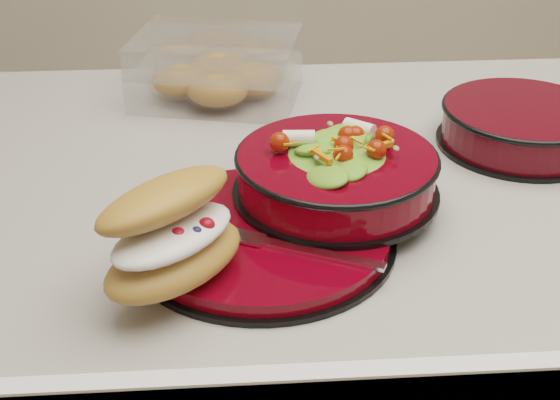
{
  "coord_description": "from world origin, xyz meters",
  "views": [
    {
      "loc": [
        -0.05,
        -0.85,
        1.35
      ],
      "look_at": [
        0.0,
        -0.14,
        0.94
      ],
      "focal_mm": 50.0,
      "sensor_mm": 36.0,
      "label": 1
    }
  ],
  "objects": [
    {
      "name": "pastry_box",
      "position": [
        -0.06,
        0.24,
        0.94
      ],
      "size": [
        0.26,
        0.22,
        0.09
      ],
      "rotation": [
        0.0,
        0.0,
        -0.22
      ],
      "color": "white",
      "rests_on": "island_counter"
    },
    {
      "name": "fork",
      "position": [
        0.01,
        -0.21,
        0.92
      ],
      "size": [
        0.16,
        0.09,
        0.0
      ],
      "rotation": [
        0.0,
        0.0,
        1.13
      ],
      "color": "silver",
      "rests_on": "dinner_plate"
    },
    {
      "name": "extra_bowl",
      "position": [
        0.33,
        0.05,
        0.93
      ],
      "size": [
        0.22,
        0.22,
        0.05
      ],
      "rotation": [
        0.0,
        0.0,
        0.15
      ],
      "color": "black",
      "rests_on": "island_counter"
    },
    {
      "name": "dinner_plate",
      "position": [
        -0.02,
        -0.16,
        0.91
      ],
      "size": [
        0.28,
        0.28,
        0.02
      ],
      "rotation": [
        0.0,
        0.0,
        -0.19
      ],
      "color": "black",
      "rests_on": "island_counter"
    },
    {
      "name": "croissant",
      "position": [
        -0.1,
        -0.24,
        0.97
      ],
      "size": [
        0.17,
        0.18,
        0.09
      ],
      "rotation": [
        0.0,
        0.0,
        0.79
      ],
      "color": "#B67337",
      "rests_on": "dinner_plate"
    },
    {
      "name": "salad_bowl",
      "position": [
        0.07,
        -0.1,
        0.96
      ],
      "size": [
        0.23,
        0.23,
        0.1
      ],
      "rotation": [
        0.0,
        0.0,
        0.36
      ],
      "color": "black",
      "rests_on": "dinner_plate"
    }
  ]
}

